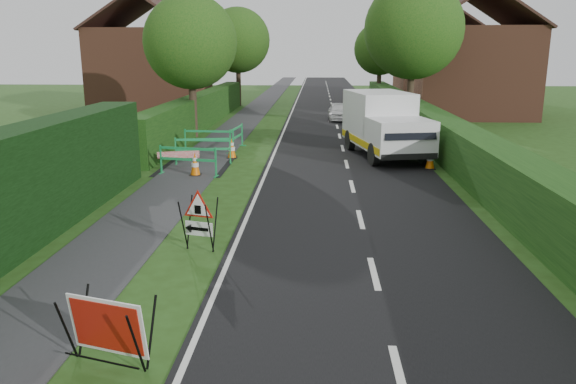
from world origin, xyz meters
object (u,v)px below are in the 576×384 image
object	(u,v)px
triangle_sign	(197,216)
works_van	(384,123)
hatchback_car	(339,111)
red_rect_sign	(107,328)

from	to	relation	value
triangle_sign	works_van	xyz separation A→B (m)	(5.11, 11.29, 0.54)
triangle_sign	hatchback_car	bearing A→B (deg)	96.12
red_rect_sign	triangle_sign	bearing A→B (deg)	103.27
hatchback_car	triangle_sign	bearing A→B (deg)	-99.46
red_rect_sign	triangle_sign	size ratio (longest dim) A/B	1.14
red_rect_sign	hatchback_car	distance (m)	27.86
triangle_sign	works_van	world-z (taller)	works_van
works_van	triangle_sign	bearing A→B (deg)	-126.03
triangle_sign	hatchback_car	distance (m)	23.44
red_rect_sign	works_van	distance (m)	16.63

